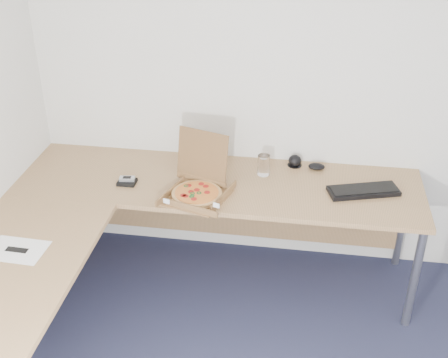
% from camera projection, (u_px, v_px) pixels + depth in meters
% --- Properties ---
extents(room_shell, '(3.50, 3.50, 2.50)m').
position_uv_depth(room_shell, '(294.00, 261.00, 2.07)').
color(room_shell, silver).
rests_on(room_shell, ground).
extents(desk, '(2.50, 2.20, 0.73)m').
position_uv_depth(desk, '(151.00, 219.00, 3.28)').
color(desk, '#A87E51').
rests_on(desk, ground).
extents(pizza_box, '(0.33, 0.39, 0.34)m').
position_uv_depth(pizza_box, '(197.00, 190.00, 3.42)').
color(pizza_box, brown).
rests_on(pizza_box, desk).
extents(drinking_glass, '(0.08, 0.08, 0.13)m').
position_uv_depth(drinking_glass, '(264.00, 165.00, 3.64)').
color(drinking_glass, white).
rests_on(drinking_glass, desk).
extents(keyboard, '(0.45, 0.27, 0.03)m').
position_uv_depth(keyboard, '(363.00, 191.00, 3.47)').
color(keyboard, black).
rests_on(keyboard, desk).
extents(mouse, '(0.12, 0.10, 0.04)m').
position_uv_depth(mouse, '(317.00, 166.00, 3.72)').
color(mouse, black).
rests_on(mouse, desk).
extents(wallet, '(0.11, 0.09, 0.02)m').
position_uv_depth(wallet, '(127.00, 182.00, 3.57)').
color(wallet, black).
rests_on(wallet, desk).
extents(phone, '(0.10, 0.06, 0.02)m').
position_uv_depth(phone, '(127.00, 179.00, 3.57)').
color(phone, '#B2B5BA').
rests_on(phone, wallet).
extents(paper_sheet, '(0.30, 0.22, 0.00)m').
position_uv_depth(paper_sheet, '(17.00, 250.00, 2.98)').
color(paper_sheet, white).
rests_on(paper_sheet, desk).
extents(dome_speaker, '(0.09, 0.09, 0.08)m').
position_uv_depth(dome_speaker, '(295.00, 160.00, 3.75)').
color(dome_speaker, black).
rests_on(dome_speaker, desk).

